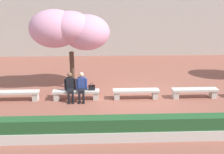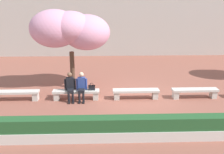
% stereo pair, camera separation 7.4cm
% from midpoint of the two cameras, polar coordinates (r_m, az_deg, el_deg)
% --- Properties ---
extents(ground_plane, '(100.00, 100.00, 0.00)m').
position_cam_midpoint_polar(ground_plane, '(12.17, 5.02, -4.72)').
color(ground_plane, '#8E5142').
extents(building_facade, '(28.00, 4.00, 7.09)m').
position_cam_midpoint_polar(building_facade, '(22.34, 1.60, 14.69)').
color(building_facade, '#B7B2A8').
rests_on(building_facade, ground).
extents(stone_bench_west_end, '(2.12, 0.44, 0.45)m').
position_cam_midpoint_polar(stone_bench_west_end, '(12.60, -20.46, -3.50)').
color(stone_bench_west_end, beige).
rests_on(stone_bench_west_end, ground).
extents(stone_bench_near_west, '(2.12, 0.44, 0.45)m').
position_cam_midpoint_polar(stone_bench_near_west, '(12.03, -7.98, -3.51)').
color(stone_bench_near_west, beige).
rests_on(stone_bench_near_west, ground).
extents(stone_bench_center, '(2.12, 0.44, 0.45)m').
position_cam_midpoint_polar(stone_bench_center, '(12.06, 5.06, -3.34)').
color(stone_bench_center, beige).
rests_on(stone_bench_center, ground).
extents(stone_bench_near_east, '(2.12, 0.44, 0.45)m').
position_cam_midpoint_polar(stone_bench_near_east, '(12.70, 17.39, -3.02)').
color(stone_bench_near_east, beige).
rests_on(stone_bench_near_east, ground).
extents(person_seated_left, '(0.51, 0.72, 1.29)m').
position_cam_midpoint_polar(person_seated_left, '(11.87, -9.28, -1.86)').
color(person_seated_left, black).
rests_on(person_seated_left, ground).
extents(person_seated_right, '(0.51, 0.68, 1.29)m').
position_cam_midpoint_polar(person_seated_right, '(11.82, -6.82, -1.84)').
color(person_seated_right, black).
rests_on(person_seated_right, ground).
extents(handbag, '(0.30, 0.15, 0.34)m').
position_cam_midpoint_polar(handbag, '(11.90, -4.62, -2.26)').
color(handbag, black).
rests_on(handbag, stone_bench_near_west).
extents(cherry_tree_main, '(3.89, 2.50, 3.95)m').
position_cam_midpoint_polar(cherry_tree_main, '(13.09, -9.17, 10.11)').
color(cherry_tree_main, '#513828').
rests_on(cherry_tree_main, ground).
extents(planter_hedge_foreground, '(16.68, 0.50, 0.80)m').
position_cam_midpoint_polar(planter_hedge_foreground, '(8.84, 8.01, -10.96)').
color(planter_hedge_foreground, beige).
rests_on(planter_hedge_foreground, ground).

